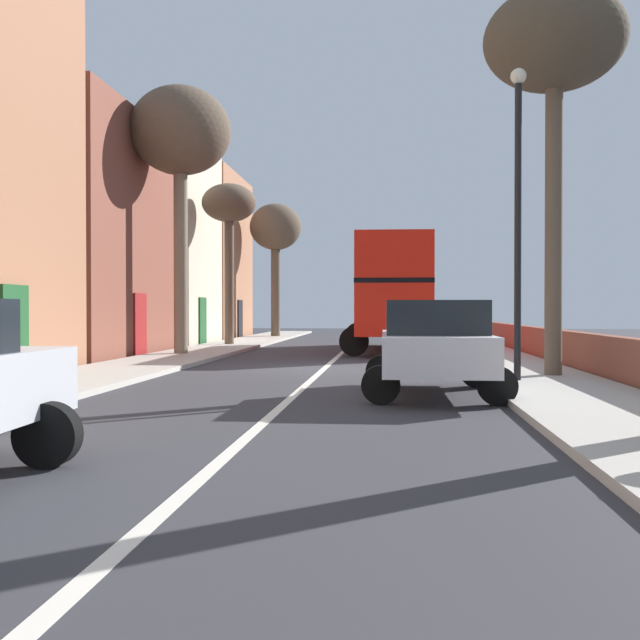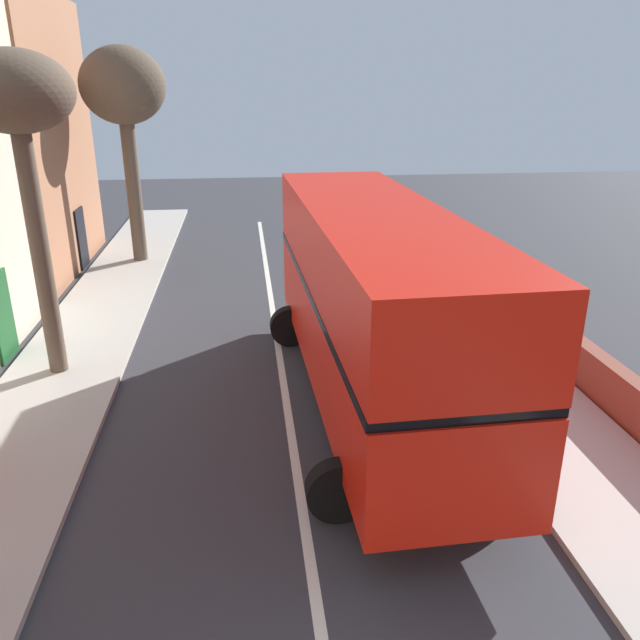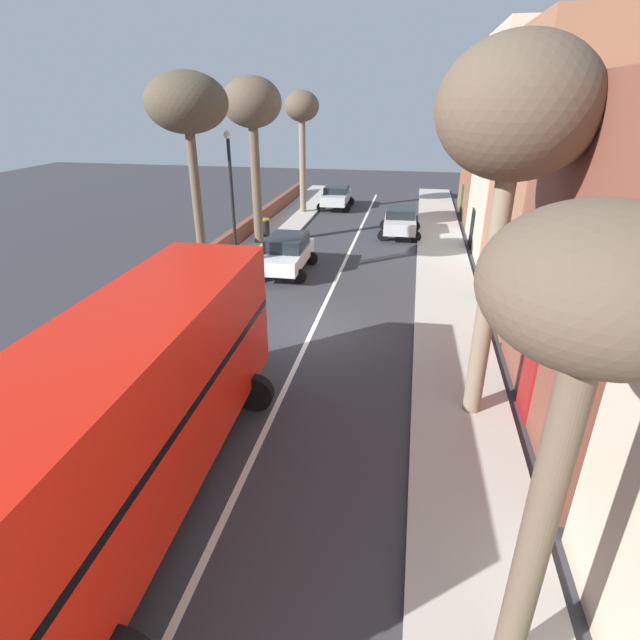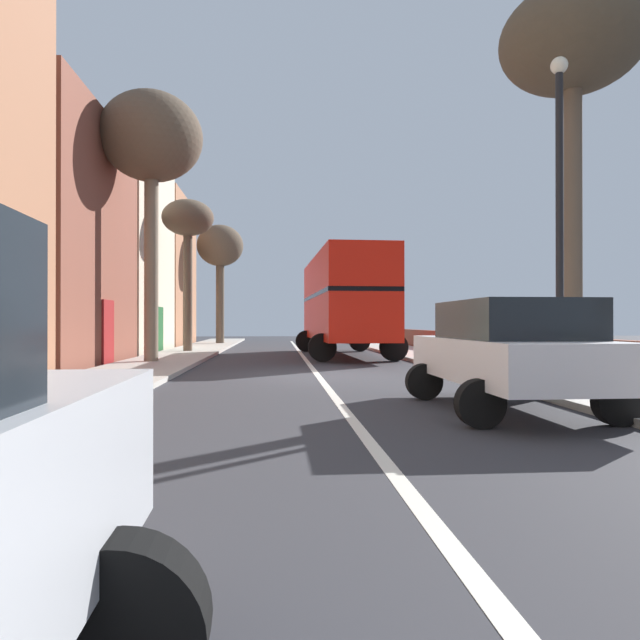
# 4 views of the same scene
# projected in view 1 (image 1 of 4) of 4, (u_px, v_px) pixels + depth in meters

# --- Properties ---
(ground_plane) EXTENTS (84.00, 84.00, 0.00)m
(ground_plane) POSITION_uv_depth(u_px,v_px,m) (325.00, 368.00, 19.28)
(ground_plane) COLOR #333338
(road_centre_line) EXTENTS (0.16, 54.00, 0.01)m
(road_centre_line) POSITION_uv_depth(u_px,v_px,m) (325.00, 368.00, 19.28)
(road_centre_line) COLOR silver
(road_centre_line) RESTS_ON ground
(sidewalk_left) EXTENTS (2.60, 60.00, 0.12)m
(sidewalk_left) POSITION_uv_depth(u_px,v_px,m) (146.00, 365.00, 19.75)
(sidewalk_left) COLOR #B2ADA3
(sidewalk_left) RESTS_ON ground
(sidewalk_right) EXTENTS (2.60, 60.00, 0.12)m
(sidewalk_right) POSITION_uv_depth(u_px,v_px,m) (513.00, 367.00, 18.81)
(sidewalk_right) COLOR #B2ADA3
(sidewalk_right) RESTS_ON ground
(terraced_houses_left) EXTENTS (4.07, 47.68, 10.67)m
(terraced_houses_left) POSITION_uv_depth(u_px,v_px,m) (6.00, 190.00, 19.38)
(terraced_houses_left) COLOR brown
(terraced_houses_left) RESTS_ON ground
(boundary_wall_right) EXTENTS (0.36, 54.00, 0.99)m
(boundary_wall_right) POSITION_uv_depth(u_px,v_px,m) (575.00, 351.00, 18.65)
(boundary_wall_right) COLOR brown
(boundary_wall_right) RESTS_ON ground
(double_decker_bus) EXTENTS (3.77, 10.11, 4.06)m
(double_decker_bus) POSITION_uv_depth(u_px,v_px,m) (389.00, 289.00, 27.63)
(double_decker_bus) COLOR red
(double_decker_bus) RESTS_ON ground
(parked_car_white_right_1) EXTENTS (2.53, 4.36, 1.71)m
(parked_car_white_right_1) POSITION_uv_depth(u_px,v_px,m) (433.00, 342.00, 13.05)
(parked_car_white_right_1) COLOR silver
(parked_car_white_right_1) RESTS_ON ground
(street_tree_left_0) EXTENTS (2.84, 2.84, 7.28)m
(street_tree_left_0) POSITION_uv_depth(u_px,v_px,m) (276.00, 231.00, 39.93)
(street_tree_left_0) COLOR brown
(street_tree_left_0) RESTS_ON sidewalk_left
(street_tree_left_2) EXTENTS (3.31, 3.31, 8.78)m
(street_tree_left_2) POSITION_uv_depth(u_px,v_px,m) (180.00, 136.00, 23.87)
(street_tree_left_2) COLOR #7A6B56
(street_tree_left_2) RESTS_ON sidewalk_left
(street_tree_right_3) EXTENTS (3.07, 3.07, 8.44)m
(street_tree_right_3) POSITION_uv_depth(u_px,v_px,m) (554.00, 47.00, 15.85)
(street_tree_right_3) COLOR brown
(street_tree_right_3) RESTS_ON sidewalk_right
(street_tree_left_4) EXTENTS (2.29, 2.29, 6.74)m
(street_tree_left_4) POSITION_uv_depth(u_px,v_px,m) (229.00, 210.00, 30.51)
(street_tree_left_4) COLOR brown
(street_tree_left_4) RESTS_ON sidewalk_left
(lamppost_right) EXTENTS (0.32, 0.32, 6.31)m
(lamppost_right) POSITION_uv_depth(u_px,v_px,m) (518.00, 198.00, 14.69)
(lamppost_right) COLOR black
(lamppost_right) RESTS_ON sidewalk_right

